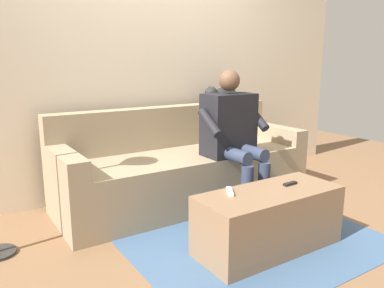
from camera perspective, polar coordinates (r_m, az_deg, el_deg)
ground_plane at (r=3.04m, az=5.92°, el=-12.34°), size 8.00×8.00×0.00m
back_wall at (r=3.82m, az=-5.70°, el=14.29°), size 4.91×0.06×2.80m
couch at (r=3.50m, az=-1.42°, el=-3.70°), size 2.30×0.82×0.85m
coffee_table at (r=2.68m, az=11.44°, el=-11.14°), size 1.02×0.42×0.42m
person_solo_seated at (r=3.26m, az=6.11°, el=1.98°), size 0.59×0.56×1.20m
cat_on_backrest at (r=3.97m, az=4.44°, el=7.48°), size 0.54×0.14×0.17m
remote_black at (r=2.76m, az=14.54°, el=-5.79°), size 0.12×0.04×0.02m
remote_white at (r=2.53m, az=5.69°, el=-7.11°), size 0.10×0.14×0.02m
floor_rug at (r=2.86m, az=9.28°, el=-14.02°), size 1.76×1.39×0.01m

